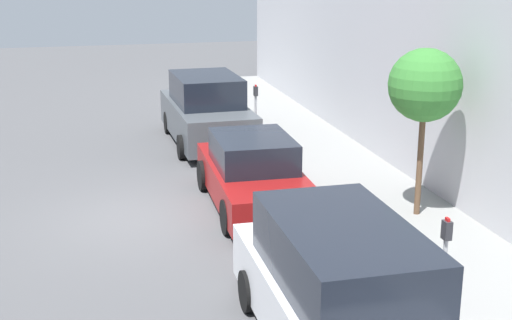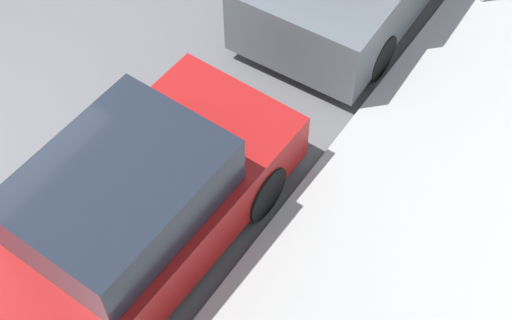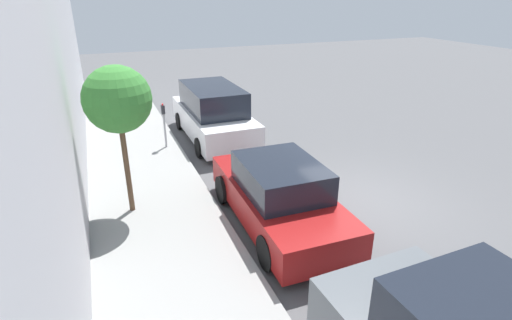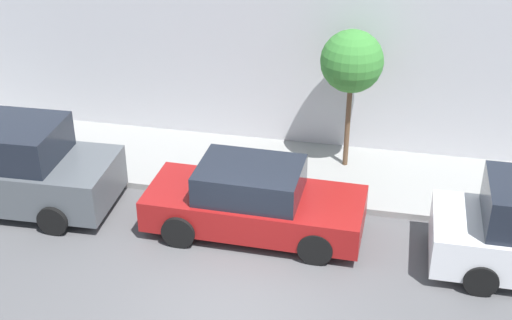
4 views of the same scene
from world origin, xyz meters
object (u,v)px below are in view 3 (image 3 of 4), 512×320
(parked_minivan_nearest, at_px, (213,114))
(parking_meter_near, at_px, (164,121))
(parked_sedan_second, at_px, (279,195))
(street_tree, at_px, (118,100))

(parked_minivan_nearest, distance_m, parking_meter_near, 1.91)
(parked_minivan_nearest, bearing_deg, parked_sedan_second, 87.48)
(parked_minivan_nearest, relative_size, street_tree, 1.45)
(parked_sedan_second, relative_size, parking_meter_near, 3.12)
(parking_meter_near, xyz_separation_m, street_tree, (1.49, 3.85, 1.74))
(parked_minivan_nearest, height_order, parking_meter_near, parked_minivan_nearest)
(parked_minivan_nearest, height_order, street_tree, street_tree)
(parked_sedan_second, xyz_separation_m, parking_meter_near, (1.54, -5.47, 0.32))
(parking_meter_near, distance_m, street_tree, 4.48)
(parked_sedan_second, height_order, street_tree, street_tree)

